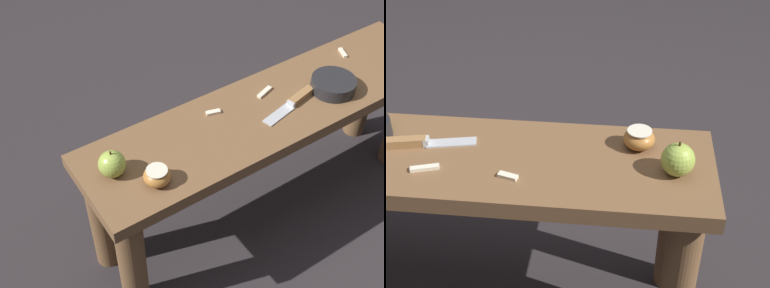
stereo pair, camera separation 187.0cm
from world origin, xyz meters
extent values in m
plane|color=#2D282B|center=(0.00, 0.00, 0.00)|extent=(8.00, 8.00, 0.00)
cube|color=brown|center=(0.00, 0.00, 0.43)|extent=(1.21, 0.30, 0.04)
cylinder|color=brown|center=(-0.55, -0.09, 0.21)|extent=(0.08, 0.08, 0.41)
cylinder|color=brown|center=(-0.55, 0.09, 0.21)|extent=(0.08, 0.08, 0.41)
cylinder|color=brown|center=(0.55, 0.09, 0.21)|extent=(0.08, 0.08, 0.41)
cube|color=#B7BABF|center=(-0.02, -0.04, 0.45)|extent=(0.12, 0.05, 0.00)
cube|color=#B7BABF|center=(0.04, -0.03, 0.46)|extent=(0.02, 0.03, 0.02)
cube|color=#9E7042|center=(0.09, -0.02, 0.46)|extent=(0.10, 0.04, 0.02)
sphere|color=#9EB747|center=(-0.52, 0.02, 0.49)|extent=(0.07, 0.07, 0.07)
cylinder|color=#4C3319|center=(-0.52, 0.02, 0.52)|extent=(0.00, 0.00, 0.01)
ellipsoid|color=#B27233|center=(-0.44, -0.07, 0.47)|extent=(0.07, 0.07, 0.05)
cylinder|color=silver|center=(-0.44, -0.07, 0.49)|extent=(0.06, 0.06, 0.00)
cube|color=silver|center=(0.01, 0.06, 0.45)|extent=(0.06, 0.03, 0.01)
cube|color=silver|center=(0.35, 0.08, 0.45)|extent=(0.03, 0.05, 0.01)
cube|color=silver|center=(-0.17, 0.07, 0.45)|extent=(0.04, 0.03, 0.01)
cylinder|color=#232326|center=(0.19, -0.04, 0.47)|extent=(0.13, 0.13, 0.04)
camera|label=1|loc=(-0.86, -0.86, 1.47)|focal=50.00mm
camera|label=2|loc=(-0.41, 0.92, 1.14)|focal=50.00mm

